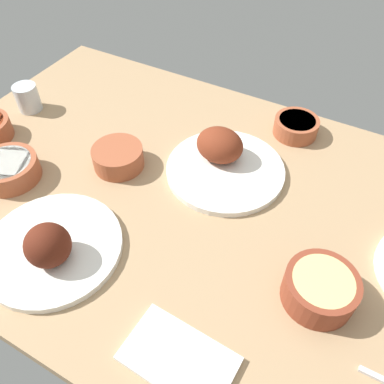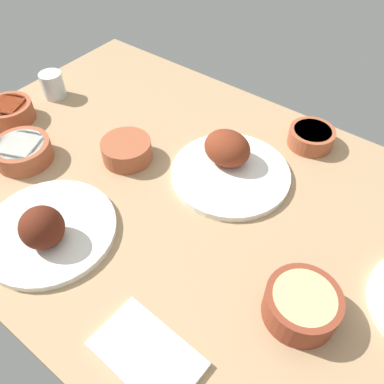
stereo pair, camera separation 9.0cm
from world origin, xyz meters
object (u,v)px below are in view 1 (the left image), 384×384
plate_near_viewer (51,247)px  bowl_pasta (118,157)px  bowl_potatoes (320,288)px  bowl_soup (296,126)px  water_tumbler (28,98)px  folded_napkin (179,359)px  plate_center_main (223,160)px  bowl_cream (9,169)px

plate_near_viewer → bowl_pasta: (3.87, -28.15, 0.33)cm
plate_near_viewer → bowl_pasta: size_ratio=2.28×
bowl_potatoes → bowl_soup: size_ratio=1.15×
water_tumbler → folded_napkin: bearing=150.7°
bowl_pasta → water_tumbler: 37.40cm
bowl_pasta → folded_napkin: size_ratio=0.67×
bowl_pasta → water_tumbler: water_tumbler is taller
bowl_potatoes → folded_napkin: bearing=53.0°
plate_center_main → bowl_pasta: 25.87cm
plate_center_main → plate_near_viewer: bearing=64.2°
bowl_cream → folded_napkin: bowl_cream is taller
plate_center_main → folded_napkin: plate_center_main is taller
folded_napkin → water_tumbler: bearing=-29.3°
bowl_soup → water_tumbler: 75.96cm
bowl_potatoes → bowl_soup: 49.08cm
plate_near_viewer → bowl_soup: size_ratio=2.43×
bowl_soup → bowl_pasta: 47.97cm
water_tumbler → plate_center_main: bearing=-175.6°
bowl_soup → water_tumbler: size_ratio=1.55×
bowl_potatoes → bowl_soup: (19.57, -45.00, -0.88)cm
bowl_cream → bowl_potatoes: 74.74cm
bowl_potatoes → plate_center_main: bearing=-37.0°
bowl_cream → bowl_soup: bearing=-138.1°
bowl_potatoes → bowl_pasta: (54.13, -11.73, -0.55)cm
bowl_cream → water_tumbler: water_tumbler is taller
bowl_soup → folded_napkin: bearing=92.2°
bowl_cream → folded_napkin: bearing=162.5°
bowl_cream → bowl_pasta: bearing=-141.8°
plate_near_viewer → folded_napkin: (-33.26, 6.16, -1.95)cm
plate_center_main → bowl_cream: 51.67cm
bowl_cream → folded_napkin: (-57.61, 18.21, -2.23)cm
bowl_soup → water_tumbler: water_tumbler is taller
plate_center_main → bowl_soup: 24.50cm
plate_center_main → bowl_cream: plate_center_main is taller
plate_center_main → bowl_soup: bearing=-117.8°
bowl_soup → plate_near_viewer: bearing=63.5°
bowl_soup → bowl_cream: bearing=41.9°
bowl_pasta → bowl_potatoes: bearing=167.8°
bowl_cream → water_tumbler: (16.23, -23.15, 0.97)cm
plate_near_viewer → folded_napkin: 33.88cm
bowl_cream → bowl_soup: bowl_cream is taller
plate_near_viewer → bowl_potatoes: (-50.25, -16.42, 0.89)cm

